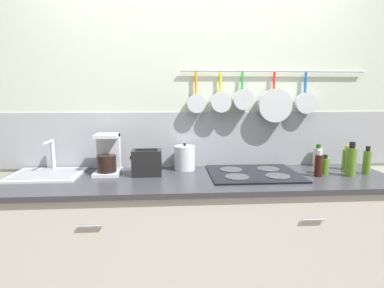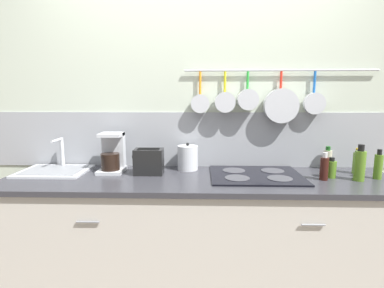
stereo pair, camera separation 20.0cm
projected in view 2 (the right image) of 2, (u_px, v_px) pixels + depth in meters
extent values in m
cube|color=#B2BCA8|center=(200.00, 114.00, 2.36)|extent=(7.20, 0.06, 2.60)
cube|color=gray|center=(200.00, 139.00, 2.39)|extent=(7.20, 0.07, 0.43)
cylinder|color=#B7BABF|center=(281.00, 70.00, 2.24)|extent=(1.45, 0.02, 0.02)
cylinder|color=orange|center=(200.00, 83.00, 2.27)|extent=(0.02, 0.02, 0.17)
cylinder|color=#B7BABF|center=(200.00, 104.00, 2.27)|extent=(0.14, 0.05, 0.14)
cylinder|color=gold|center=(225.00, 82.00, 2.26)|extent=(0.02, 0.02, 0.15)
cylinder|color=#B7BABF|center=(225.00, 102.00, 2.26)|extent=(0.15, 0.07, 0.15)
cylinder|color=green|center=(248.00, 80.00, 2.26)|extent=(0.02, 0.02, 0.13)
cylinder|color=#B7BABF|center=(248.00, 100.00, 2.25)|extent=(0.16, 0.07, 0.16)
cylinder|color=red|center=(281.00, 80.00, 2.25)|extent=(0.02, 0.02, 0.13)
cylinder|color=#B7BABF|center=(281.00, 106.00, 2.25)|extent=(0.26, 0.06, 0.26)
cylinder|color=#1959B2|center=(315.00, 82.00, 2.24)|extent=(0.02, 0.02, 0.16)
cylinder|color=#B7BABF|center=(314.00, 104.00, 2.25)|extent=(0.16, 0.04, 0.16)
cube|color=#B7B2A8|center=(199.00, 240.00, 2.14)|extent=(2.68, 0.63, 0.85)
cylinder|color=slate|center=(88.00, 222.00, 1.79)|extent=(0.14, 0.01, 0.01)
cylinder|color=slate|center=(313.00, 225.00, 1.75)|extent=(0.14, 0.01, 0.01)
cube|color=#2D2D33|center=(200.00, 180.00, 2.07)|extent=(2.72, 0.67, 0.03)
cube|color=#B7BABF|center=(55.00, 171.00, 2.22)|extent=(0.48, 0.38, 0.01)
cube|color=slate|center=(54.00, 170.00, 2.21)|extent=(0.41, 0.30, 0.00)
cylinder|color=#B7BABF|center=(62.00, 153.00, 2.34)|extent=(0.03, 0.03, 0.24)
cylinder|color=#B7BABF|center=(57.00, 140.00, 2.25)|extent=(0.02, 0.15, 0.02)
cube|color=#B7BABF|center=(112.00, 170.00, 2.22)|extent=(0.18, 0.22, 0.02)
cube|color=#B7BABF|center=(114.00, 151.00, 2.27)|extent=(0.16, 0.08, 0.29)
cylinder|color=black|center=(110.00, 162.00, 2.18)|extent=(0.13, 0.13, 0.12)
cube|color=#B7BABF|center=(111.00, 135.00, 2.20)|extent=(0.16, 0.16, 0.02)
cube|color=black|center=(149.00, 162.00, 2.15)|extent=(0.21, 0.13, 0.18)
cube|color=black|center=(148.00, 149.00, 2.11)|extent=(0.15, 0.02, 0.00)
cube|color=black|center=(149.00, 148.00, 2.16)|extent=(0.15, 0.02, 0.00)
cube|color=black|center=(133.00, 156.00, 2.15)|extent=(0.02, 0.02, 0.02)
cylinder|color=#B7BABF|center=(188.00, 158.00, 2.28)|extent=(0.16, 0.16, 0.18)
sphere|color=black|center=(188.00, 144.00, 2.26)|extent=(0.02, 0.02, 0.02)
cube|color=black|center=(256.00, 175.00, 2.11)|extent=(0.63, 0.51, 0.01)
cylinder|color=#38383D|center=(237.00, 178.00, 2.01)|extent=(0.17, 0.17, 0.00)
cylinder|color=#38383D|center=(280.00, 178.00, 2.00)|extent=(0.17, 0.17, 0.00)
cylinder|color=#38383D|center=(234.00, 170.00, 2.22)|extent=(0.17, 0.17, 0.00)
cylinder|color=#38383D|center=(273.00, 171.00, 2.21)|extent=(0.17, 0.17, 0.00)
cylinder|color=#33140F|center=(324.00, 169.00, 2.00)|extent=(0.06, 0.06, 0.15)
cylinder|color=beige|center=(325.00, 155.00, 1.99)|extent=(0.03, 0.03, 0.03)
cylinder|color=#4C721E|center=(331.00, 169.00, 2.06)|extent=(0.07, 0.07, 0.12)
cylinder|color=black|center=(332.00, 159.00, 2.05)|extent=(0.04, 0.04, 0.03)
cylinder|color=#BFB799|center=(327.00, 160.00, 2.30)|extent=(0.06, 0.06, 0.14)
cylinder|color=#194C19|center=(328.00, 148.00, 2.29)|extent=(0.03, 0.03, 0.03)
cylinder|color=#4C721E|center=(360.00, 166.00, 1.98)|extent=(0.07, 0.07, 0.20)
cylinder|color=black|center=(361.00, 148.00, 1.96)|extent=(0.04, 0.04, 0.04)
cylinder|color=#4C721E|center=(357.00, 163.00, 2.16)|extent=(0.06, 0.06, 0.15)
cylinder|color=#B28C19|center=(358.00, 151.00, 2.15)|extent=(0.03, 0.03, 0.03)
cylinder|color=#4C721E|center=(378.00, 167.00, 2.03)|extent=(0.05, 0.05, 0.17)
cylinder|color=black|center=(380.00, 152.00, 2.01)|extent=(0.03, 0.03, 0.04)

